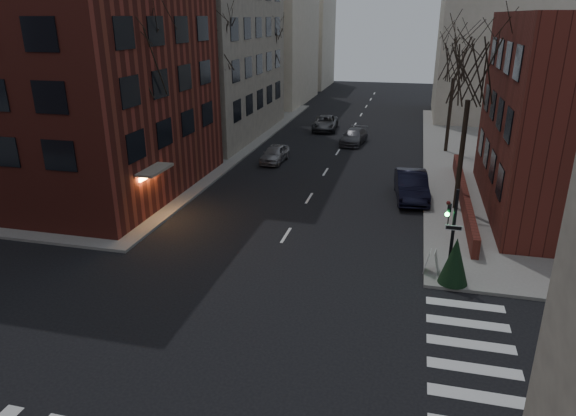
# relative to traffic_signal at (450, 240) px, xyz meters

# --- Properties ---
(ground) EXTENTS (160.00, 160.00, 0.00)m
(ground) POSITION_rel_traffic_signal_xyz_m (-7.94, -8.99, -1.91)
(ground) COLOR black
(ground) RESTS_ON ground
(sidewalk_far_left) EXTENTS (44.00, 44.00, 0.15)m
(sidewalk_far_left) POSITION_rel_traffic_signal_xyz_m (-36.94, 21.01, -1.83)
(sidewalk_far_left) COLOR gray
(sidewalk_far_left) RESTS_ON ground
(building_left_brick) EXTENTS (15.00, 15.00, 18.00)m
(building_left_brick) POSITION_rel_traffic_signal_xyz_m (-23.44, 7.51, 7.09)
(building_left_brick) COLOR maroon
(building_left_brick) RESTS_ON ground
(low_wall_right) EXTENTS (0.35, 16.00, 1.00)m
(low_wall_right) POSITION_rel_traffic_signal_xyz_m (1.36, 10.01, -1.26)
(low_wall_right) COLOR #5A201A
(low_wall_right) RESTS_ON sidewalk_far_right
(building_distant_la) EXTENTS (14.00, 16.00, 18.00)m
(building_distant_la) POSITION_rel_traffic_signal_xyz_m (-22.94, 46.01, 7.09)
(building_distant_la) COLOR beige
(building_distant_la) RESTS_ON ground
(building_distant_ra) EXTENTS (14.00, 14.00, 16.00)m
(building_distant_ra) POSITION_rel_traffic_signal_xyz_m (7.06, 41.01, 6.09)
(building_distant_ra) COLOR beige
(building_distant_ra) RESTS_ON ground
(building_distant_lb) EXTENTS (10.00, 12.00, 14.00)m
(building_distant_lb) POSITION_rel_traffic_signal_xyz_m (-20.94, 63.01, 5.09)
(building_distant_lb) COLOR beige
(building_distant_lb) RESTS_ON ground
(traffic_signal) EXTENTS (0.76, 0.44, 4.00)m
(traffic_signal) POSITION_rel_traffic_signal_xyz_m (0.00, 0.00, 0.00)
(traffic_signal) COLOR black
(traffic_signal) RESTS_ON sidewalk_far_right
(tree_left_a) EXTENTS (4.18, 4.18, 10.26)m
(tree_left_a) POSITION_rel_traffic_signal_xyz_m (-16.74, 5.01, 6.56)
(tree_left_a) COLOR #2D231C
(tree_left_a) RESTS_ON sidewalk_far_left
(tree_left_b) EXTENTS (4.40, 4.40, 10.80)m
(tree_left_b) POSITION_rel_traffic_signal_xyz_m (-16.74, 17.01, 7.00)
(tree_left_b) COLOR #2D231C
(tree_left_b) RESTS_ON sidewalk_far_left
(tree_left_c) EXTENTS (3.96, 3.96, 9.72)m
(tree_left_c) POSITION_rel_traffic_signal_xyz_m (-16.74, 31.01, 6.12)
(tree_left_c) COLOR #2D231C
(tree_left_c) RESTS_ON sidewalk_far_left
(tree_right_a) EXTENTS (3.96, 3.96, 9.72)m
(tree_right_a) POSITION_rel_traffic_signal_xyz_m (0.86, 9.01, 6.12)
(tree_right_a) COLOR #2D231C
(tree_right_a) RESTS_ON sidewalk_far_right
(tree_right_b) EXTENTS (3.74, 3.74, 9.18)m
(tree_right_b) POSITION_rel_traffic_signal_xyz_m (0.86, 23.01, 5.68)
(tree_right_b) COLOR #2D231C
(tree_right_b) RESTS_ON sidewalk_far_right
(streetlamp_near) EXTENTS (0.36, 0.36, 6.28)m
(streetlamp_near) POSITION_rel_traffic_signal_xyz_m (-16.14, 13.01, 2.33)
(streetlamp_near) COLOR black
(streetlamp_near) RESTS_ON sidewalk_far_left
(streetlamp_far) EXTENTS (0.36, 0.36, 6.28)m
(streetlamp_far) POSITION_rel_traffic_signal_xyz_m (-16.14, 33.01, 2.33)
(streetlamp_far) COLOR black
(streetlamp_far) RESTS_ON sidewalk_far_left
(parked_sedan) EXTENTS (2.38, 5.39, 1.72)m
(parked_sedan) POSITION_rel_traffic_signal_xyz_m (-1.74, 10.44, -1.05)
(parked_sedan) COLOR black
(parked_sedan) RESTS_ON ground
(car_lane_silver) EXTENTS (1.76, 4.01, 1.34)m
(car_lane_silver) POSITION_rel_traffic_signal_xyz_m (-12.27, 16.73, -1.24)
(car_lane_silver) COLOR gray
(car_lane_silver) RESTS_ON ground
(car_lane_gray) EXTENTS (2.33, 4.70, 1.31)m
(car_lane_gray) POSITION_rel_traffic_signal_xyz_m (-7.02, 24.35, -1.25)
(car_lane_gray) COLOR #47474C
(car_lane_gray) RESTS_ON ground
(car_lane_far) EXTENTS (2.65, 5.14, 1.39)m
(car_lane_far) POSITION_rel_traffic_signal_xyz_m (-10.54, 29.63, -1.21)
(car_lane_far) COLOR #3B3B40
(car_lane_far) RESTS_ON ground
(sandwich_board) EXTENTS (0.53, 0.69, 1.02)m
(sandwich_board) POSITION_rel_traffic_signal_xyz_m (-0.64, 0.29, -1.25)
(sandwich_board) COLOR silver
(sandwich_board) RESTS_ON sidewalk_far_right
(evergreen_shrub) EXTENTS (1.39, 1.39, 2.06)m
(evergreen_shrub) POSITION_rel_traffic_signal_xyz_m (0.23, -0.49, -0.73)
(evergreen_shrub) COLOR black
(evergreen_shrub) RESTS_ON sidewalk_far_right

